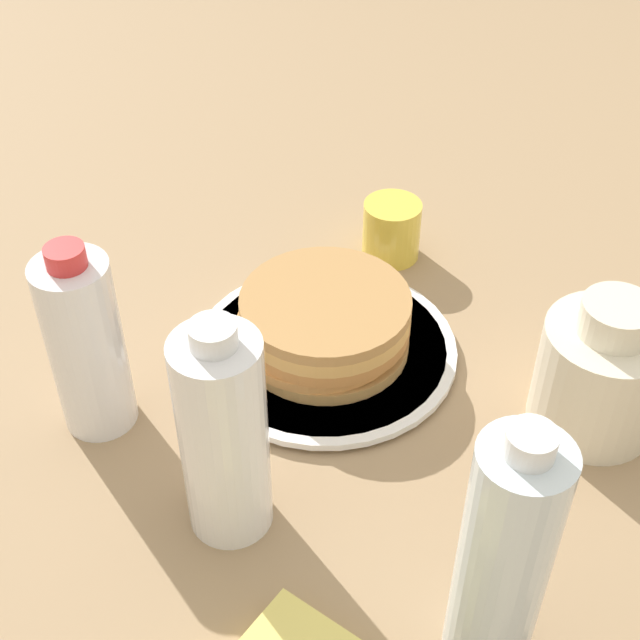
{
  "coord_description": "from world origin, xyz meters",
  "views": [
    {
      "loc": [
        0.62,
        0.19,
        0.61
      ],
      "look_at": [
        0.0,
        -0.0,
        0.05
      ],
      "focal_mm": 50.0,
      "sensor_mm": 36.0,
      "label": 1
    }
  ],
  "objects_px": {
    "cream_jug": "(601,373)",
    "water_bottle_far": "(504,559)",
    "plate": "(320,350)",
    "water_bottle_mid": "(224,436)",
    "juice_glass": "(391,230)",
    "water_bottle_near": "(86,345)",
    "pancake_stack": "(324,321)"
  },
  "relations": [
    {
      "from": "cream_jug",
      "to": "water_bottle_far",
      "type": "xyz_separation_m",
      "value": [
        0.25,
        -0.06,
        0.05
      ]
    },
    {
      "from": "plate",
      "to": "water_bottle_mid",
      "type": "xyz_separation_m",
      "value": [
        0.21,
        -0.01,
        0.09
      ]
    },
    {
      "from": "water_bottle_mid",
      "to": "juice_glass",
      "type": "bearing_deg",
      "value": 174.15
    },
    {
      "from": "cream_jug",
      "to": "water_bottle_far",
      "type": "bearing_deg",
      "value": -12.55
    },
    {
      "from": "water_bottle_near",
      "to": "water_bottle_far",
      "type": "height_order",
      "value": "water_bottle_far"
    },
    {
      "from": "water_bottle_mid",
      "to": "water_bottle_far",
      "type": "xyz_separation_m",
      "value": [
        0.05,
        0.22,
        0.01
      ]
    },
    {
      "from": "juice_glass",
      "to": "water_bottle_near",
      "type": "height_order",
      "value": "water_bottle_near"
    },
    {
      "from": "plate",
      "to": "pancake_stack",
      "type": "distance_m",
      "value": 0.04
    },
    {
      "from": "pancake_stack",
      "to": "plate",
      "type": "bearing_deg",
      "value": -36.07
    },
    {
      "from": "pancake_stack",
      "to": "cream_jug",
      "type": "xyz_separation_m",
      "value": [
        0.01,
        0.26,
        0.02
      ]
    },
    {
      "from": "water_bottle_mid",
      "to": "water_bottle_far",
      "type": "distance_m",
      "value": 0.23
    },
    {
      "from": "pancake_stack",
      "to": "water_bottle_far",
      "type": "height_order",
      "value": "water_bottle_far"
    },
    {
      "from": "water_bottle_far",
      "to": "pancake_stack",
      "type": "bearing_deg",
      "value": -142.58
    },
    {
      "from": "juice_glass",
      "to": "cream_jug",
      "type": "xyz_separation_m",
      "value": [
        0.19,
        0.24,
        0.03
      ]
    },
    {
      "from": "juice_glass",
      "to": "water_bottle_far",
      "type": "height_order",
      "value": "water_bottle_far"
    },
    {
      "from": "water_bottle_far",
      "to": "juice_glass",
      "type": "bearing_deg",
      "value": -158.13
    },
    {
      "from": "juice_glass",
      "to": "water_bottle_near",
      "type": "relative_size",
      "value": 0.35
    },
    {
      "from": "plate",
      "to": "juice_glass",
      "type": "height_order",
      "value": "juice_glass"
    },
    {
      "from": "plate",
      "to": "water_bottle_mid",
      "type": "relative_size",
      "value": 1.24
    },
    {
      "from": "juice_glass",
      "to": "water_bottle_far",
      "type": "xyz_separation_m",
      "value": [
        0.45,
        0.18,
        0.08
      ]
    },
    {
      "from": "juice_glass",
      "to": "water_bottle_far",
      "type": "relative_size",
      "value": 0.29
    },
    {
      "from": "cream_jug",
      "to": "juice_glass",
      "type": "bearing_deg",
      "value": -129.35
    },
    {
      "from": "water_bottle_far",
      "to": "water_bottle_mid",
      "type": "bearing_deg",
      "value": -103.96
    },
    {
      "from": "cream_jug",
      "to": "water_bottle_mid",
      "type": "bearing_deg",
      "value": -54.22
    },
    {
      "from": "plate",
      "to": "water_bottle_far",
      "type": "distance_m",
      "value": 0.35
    },
    {
      "from": "cream_jug",
      "to": "water_bottle_near",
      "type": "height_order",
      "value": "water_bottle_near"
    },
    {
      "from": "water_bottle_far",
      "to": "cream_jug",
      "type": "bearing_deg",
      "value": 167.45
    },
    {
      "from": "pancake_stack",
      "to": "juice_glass",
      "type": "relative_size",
      "value": 2.59
    },
    {
      "from": "water_bottle_near",
      "to": "water_bottle_mid",
      "type": "distance_m",
      "value": 0.17
    },
    {
      "from": "juice_glass",
      "to": "cream_jug",
      "type": "distance_m",
      "value": 0.31
    },
    {
      "from": "pancake_stack",
      "to": "juice_glass",
      "type": "xyz_separation_m",
      "value": [
        -0.18,
        0.02,
        -0.01
      ]
    },
    {
      "from": "water_bottle_mid",
      "to": "plate",
      "type": "bearing_deg",
      "value": 176.35
    }
  ]
}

